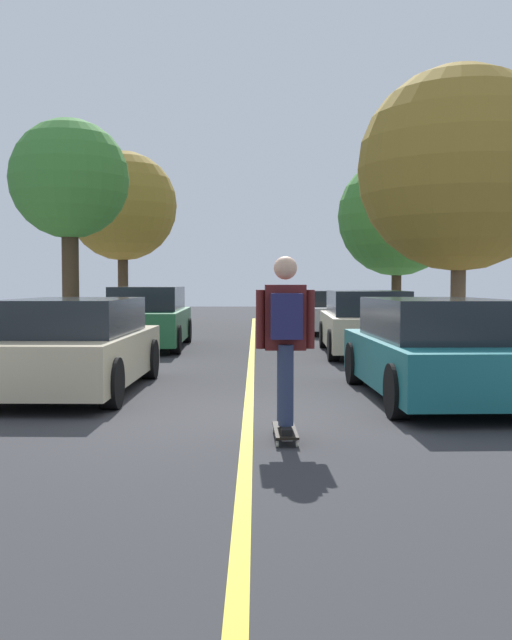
{
  "coord_description": "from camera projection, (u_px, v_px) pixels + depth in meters",
  "views": [
    {
      "loc": [
        0.09,
        -8.73,
        1.55
      ],
      "look_at": [
        0.11,
        3.94,
        0.92
      ],
      "focal_mm": 41.73,
      "sensor_mm": 36.0,
      "label": 1
    }
  ],
  "objects": [
    {
      "name": "parked_car_left_nearest",
      "position": [
        73.0,
        346.0,
        10.56
      ],
      "size": [
        1.95,
        4.32,
        1.33
      ],
      "color": "#BCAD89",
      "rests_on": "ground"
    },
    {
      "name": "parked_car_left_near",
      "position": [
        147.0,
        318.0,
        17.75
      ],
      "size": [
        1.9,
        4.63,
        1.46
      ],
      "color": "#1E5B33",
      "rests_on": "ground"
    },
    {
      "name": "street_tree_left_near",
      "position": [
        121.0,
        206.0,
        26.19
      ],
      "size": [
        3.84,
        3.84,
        6.05
      ],
      "color": "#3D2D1E",
      "rests_on": "sidewalk_left"
    },
    {
      "name": "skateboarder",
      "position": [
        284.0,
        332.0,
        7.29
      ],
      "size": [
        0.58,
        0.7,
        1.71
      ],
      "color": "black",
      "rests_on": "skateboard"
    },
    {
      "name": "street_tree_right_nearest",
      "position": [
        458.0,
        169.0,
        16.52
      ],
      "size": [
        4.55,
        4.55,
        6.22
      ],
      "color": "brown",
      "rests_on": "sidewalk_right"
    },
    {
      "name": "parked_car_right_nearest",
      "position": [
        434.0,
        350.0,
        9.94
      ],
      "size": [
        2.0,
        4.4,
        1.34
      ],
      "color": "#196066",
      "rests_on": "ground"
    },
    {
      "name": "skateboard",
      "position": [
        284.0,
        431.0,
        7.37
      ],
      "size": [
        0.24,
        0.84,
        0.1
      ],
      "color": "black",
      "rests_on": "ground"
    },
    {
      "name": "parked_car_right_far",
      "position": [
        332.0,
        312.0,
        23.01
      ],
      "size": [
        1.86,
        4.15,
        1.31
      ],
      "color": "#B7B7BC",
      "rests_on": "ground"
    },
    {
      "name": "parked_car_right_near",
      "position": [
        365.0,
        322.0,
        16.19
      ],
      "size": [
        1.97,
        4.48,
        1.39
      ],
      "color": "#BCAD89",
      "rests_on": "ground"
    },
    {
      "name": "fire_hydrant",
      "position": [
        489.0,
        347.0,
        12.35
      ],
      "size": [
        0.2,
        0.2,
        0.7
      ],
      "color": "#B2140F",
      "rests_on": "sidewalk_right"
    },
    {
      "name": "ground",
      "position": [
        247.0,
        414.0,
        8.8
      ],
      "size": [
        80.0,
        80.0,
        0.0
      ],
      "primitive_type": "plane",
      "color": "#2D2D30"
    },
    {
      "name": "street_tree_right_near",
      "position": [
        396.0,
        217.0,
        23.87
      ],
      "size": [
        3.81,
        3.81,
        5.45
      ],
      "color": "#3D2D1E",
      "rests_on": "sidewalk_right"
    },
    {
      "name": "center_line",
      "position": [
        249.0,
        373.0,
        12.79
      ],
      "size": [
        0.12,
        39.2,
        0.01
      ],
      "primitive_type": "cube",
      "color": "gold",
      "rests_on": "ground"
    },
    {
      "name": "street_tree_left_nearest",
      "position": [
        68.0,
        181.0,
        18.74
      ],
      "size": [
        3.01,
        3.01,
        5.55
      ],
      "color": "#3D2D1E",
      "rests_on": "sidewalk_left"
    }
  ]
}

